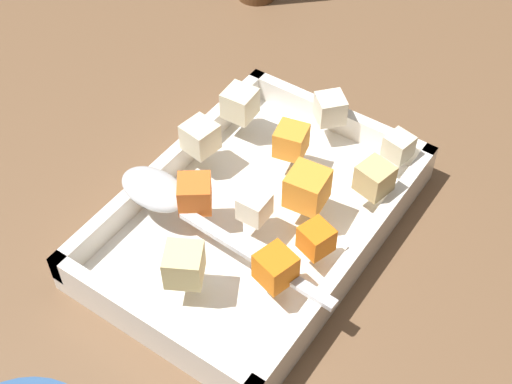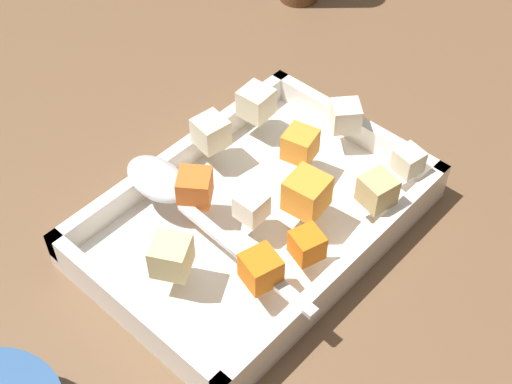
# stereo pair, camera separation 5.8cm
# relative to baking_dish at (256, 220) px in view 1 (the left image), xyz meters

# --- Properties ---
(ground_plane) EXTENTS (4.00, 4.00, 0.00)m
(ground_plane) POSITION_rel_baking_dish_xyz_m (-0.02, -0.02, -0.01)
(ground_plane) COLOR brown
(baking_dish) EXTENTS (0.30, 0.21, 0.04)m
(baking_dish) POSITION_rel_baking_dish_xyz_m (0.00, 0.00, 0.00)
(baking_dish) COLOR white
(baking_dish) RESTS_ON ground_plane
(carrot_chunk_rim_edge) EXTENTS (0.04, 0.04, 0.03)m
(carrot_chunk_rim_edge) POSITION_rel_baking_dish_xyz_m (0.02, -0.04, 0.04)
(carrot_chunk_rim_edge) COLOR orange
(carrot_chunk_rim_edge) RESTS_ON baking_dish
(carrot_chunk_mid_left) EXTENTS (0.03, 0.03, 0.03)m
(carrot_chunk_mid_left) POSITION_rel_baking_dish_xyz_m (0.07, 0.01, 0.04)
(carrot_chunk_mid_left) COLOR orange
(carrot_chunk_mid_left) RESTS_ON baking_dish
(carrot_chunk_corner_sw) EXTENTS (0.04, 0.04, 0.03)m
(carrot_chunk_corner_sw) POSITION_rel_baking_dish_xyz_m (-0.03, 0.04, 0.04)
(carrot_chunk_corner_sw) COLOR orange
(carrot_chunk_corner_sw) RESTS_ON baking_dish
(carrot_chunk_under_handle) EXTENTS (0.03, 0.03, 0.02)m
(carrot_chunk_under_handle) POSITION_rel_baking_dish_xyz_m (-0.01, -0.07, 0.04)
(carrot_chunk_under_handle) COLOR orange
(carrot_chunk_under_handle) RESTS_ON baking_dish
(carrot_chunk_mid_right) EXTENTS (0.03, 0.03, 0.03)m
(carrot_chunk_mid_right) POSITION_rel_baking_dish_xyz_m (-0.06, -0.06, 0.04)
(carrot_chunk_mid_right) COLOR orange
(carrot_chunk_mid_right) RESTS_ON baking_dish
(potato_chunk_near_spoon) EXTENTS (0.04, 0.04, 0.03)m
(potato_chunk_near_spoon) POSITION_rel_baking_dish_xyz_m (-0.10, 0.00, 0.04)
(potato_chunk_near_spoon) COLOR #E0CC89
(potato_chunk_near_spoon) RESTS_ON baking_dish
(potato_chunk_corner_nw) EXTENTS (0.03, 0.03, 0.03)m
(potato_chunk_corner_nw) POSITION_rel_baking_dish_xyz_m (0.08, 0.08, 0.04)
(potato_chunk_corner_nw) COLOR beige
(potato_chunk_corner_nw) RESTS_ON baking_dish
(potato_chunk_near_left) EXTENTS (0.03, 0.03, 0.02)m
(potato_chunk_near_left) POSITION_rel_baking_dish_xyz_m (0.12, -0.08, 0.04)
(potato_chunk_near_left) COLOR beige
(potato_chunk_near_left) RESTS_ON baking_dish
(potato_chunk_back_center) EXTENTS (0.03, 0.03, 0.03)m
(potato_chunk_back_center) POSITION_rel_baking_dish_xyz_m (0.02, 0.08, 0.04)
(potato_chunk_back_center) COLOR beige
(potato_chunk_back_center) RESTS_ON baking_dish
(potato_chunk_front_center) EXTENTS (0.03, 0.03, 0.03)m
(potato_chunk_front_center) POSITION_rel_baking_dish_xyz_m (0.07, -0.08, 0.04)
(potato_chunk_front_center) COLOR tan
(potato_chunk_front_center) RESTS_ON baking_dish
(parsnip_chunk_heap_top) EXTENTS (0.02, 0.02, 0.02)m
(parsnip_chunk_heap_top) POSITION_rel_baking_dish_xyz_m (-0.01, -0.01, 0.04)
(parsnip_chunk_heap_top) COLOR silver
(parsnip_chunk_heap_top) RESTS_ON baking_dish
(parsnip_chunk_corner_se) EXTENTS (0.04, 0.04, 0.03)m
(parsnip_chunk_corner_se) POSITION_rel_baking_dish_xyz_m (0.13, 0.00, 0.04)
(parsnip_chunk_corner_se) COLOR silver
(parsnip_chunk_corner_se) RESTS_ON baking_dish
(serving_spoon) EXTENTS (0.05, 0.22, 0.02)m
(serving_spoon) POSITION_rel_baking_dish_xyz_m (-0.05, 0.06, 0.04)
(serving_spoon) COLOR silver
(serving_spoon) RESTS_ON baking_dish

